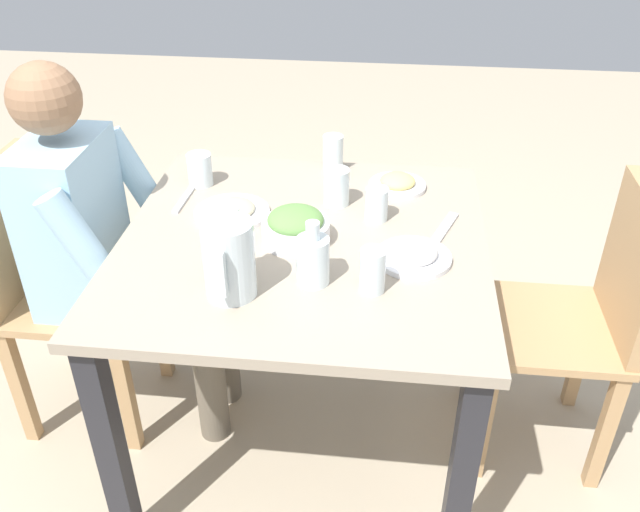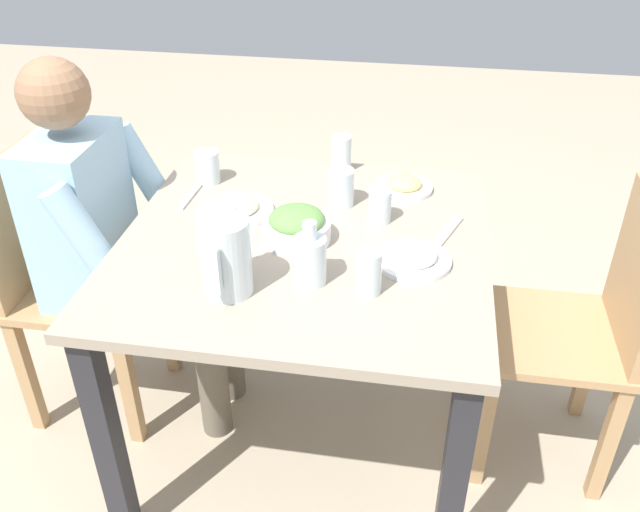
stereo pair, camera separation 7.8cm
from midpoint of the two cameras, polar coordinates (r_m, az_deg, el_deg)
ground_plane at (r=2.29m, az=-0.08°, el=-14.73°), size 8.00×8.00×0.00m
dining_table at (r=1.87m, az=-0.10°, el=-1.54°), size 0.97×0.97×0.75m
chair_near at (r=2.24m, az=-20.07°, el=-1.39°), size 0.40×0.40×0.88m
chair_far at (r=2.06m, az=22.52°, el=-5.25°), size 0.40×0.40×0.88m
diner_near at (r=2.08m, az=-15.85°, el=1.40°), size 0.48×0.53×1.18m
water_pitcher at (r=1.57m, az=-6.54°, el=-0.06°), size 0.16×0.12×0.19m
salad_bowl at (r=1.78m, az=-0.71°, el=2.52°), size 0.18×0.18×0.09m
plate_fries at (r=2.06m, az=8.14°, el=5.90°), size 0.17×0.17×0.04m
plate_yoghurt at (r=1.72m, az=9.13°, el=-0.06°), size 0.19×0.19×0.05m
plate_beans at (r=1.93m, az=-5.92°, el=3.97°), size 0.21×0.21×0.04m
water_glass_near_left at (r=1.58m, az=5.53°, el=-1.38°), size 0.06×0.06×0.11m
water_glass_far_right at (r=1.95m, az=2.95°, el=5.76°), size 0.07×0.07×0.11m
water_glass_by_pitcher at (r=2.15m, az=2.83°, el=8.58°), size 0.06×0.06×0.11m
water_glass_center at (r=2.10m, az=-8.37°, el=7.40°), size 0.07×0.07×0.10m
water_glass_near_right at (r=1.87m, az=6.24°, el=4.20°), size 0.06×0.06×0.09m
oil_carafe at (r=1.61m, az=0.53°, el=-0.51°), size 0.08×0.08×0.16m
salt_shaker at (r=1.94m, az=5.99°, el=4.68°), size 0.03×0.03×0.05m
fork_near at (r=1.87m, az=11.84°, el=2.05°), size 0.17×0.08×0.01m
knife_near at (r=2.04m, az=-9.64°, el=5.12°), size 0.19×0.03×0.01m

